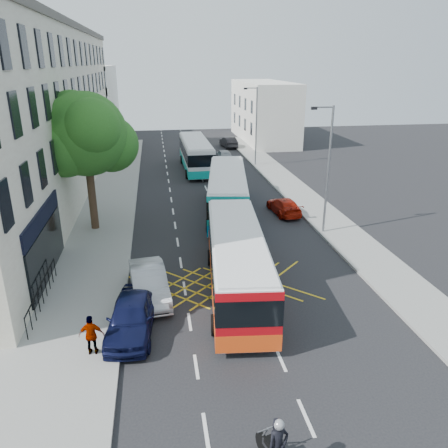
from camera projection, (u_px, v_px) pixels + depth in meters
name	position (u px, v px, depth m)	size (l,w,h in m)	color
ground	(280.00, 358.00, 16.58)	(120.00, 120.00, 0.00)	black
pavement_left	(96.00, 229.00, 29.19)	(5.00, 70.00, 0.15)	gray
pavement_right	(324.00, 216.00, 31.53)	(3.00, 70.00, 0.15)	gray
terrace_main	(30.00, 112.00, 34.84)	(8.30, 45.00, 13.50)	beige
terrace_far	(85.00, 102.00, 63.69)	(8.00, 20.00, 10.00)	silver
building_right	(263.00, 111.00, 61.21)	(6.00, 18.00, 8.00)	silver
street_tree	(85.00, 135.00, 26.99)	(6.30, 5.70, 8.80)	#382619
lamp_near	(327.00, 164.00, 26.97)	(1.45, 0.15, 8.00)	slate
lamp_far	(255.00, 122.00, 45.48)	(1.45, 0.15, 8.00)	slate
railings	(42.00, 293.00, 19.82)	(0.08, 5.60, 1.14)	black
bus_near	(237.00, 261.00, 20.91)	(3.59, 11.02, 3.04)	silver
bus_mid	(227.00, 192.00, 31.72)	(4.35, 11.54, 3.17)	silver
bus_far	(196.00, 154.00, 44.93)	(2.85, 11.11, 3.12)	silver
motorbike	(277.00, 448.00, 11.67)	(0.80, 2.02, 1.84)	black
parked_car_blue	(132.00, 316.00, 17.92)	(1.82, 4.52, 1.54)	#0D1034
parked_car_silver	(149.00, 283.00, 20.61)	(1.59, 4.57, 1.50)	#9FA2A6
red_hatchback	(284.00, 206.00, 32.15)	(1.64, 4.04, 1.17)	#9D1506
distant_car_grey	(196.00, 148.00, 52.93)	(2.32, 5.02, 1.40)	#393B3F
distant_car_silver	(224.00, 155.00, 49.25)	(1.55, 3.86, 1.31)	#999BA0
distant_car_dark	(229.00, 142.00, 56.97)	(1.45, 4.17, 1.37)	black
pedestrian_far	(92.00, 335.00, 16.34)	(0.95, 0.40, 1.62)	gray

